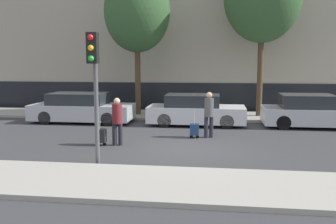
% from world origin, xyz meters
% --- Properties ---
extents(ground_plane, '(80.00, 80.00, 0.00)m').
position_xyz_m(ground_plane, '(0.00, 0.00, 0.00)').
color(ground_plane, '#38383A').
extents(sidewalk_near, '(28.00, 2.50, 0.12)m').
position_xyz_m(sidewalk_near, '(0.00, -3.75, 0.06)').
color(sidewalk_near, '#A39E93').
rests_on(sidewalk_near, ground_plane).
extents(sidewalk_far, '(28.00, 3.00, 0.12)m').
position_xyz_m(sidewalk_far, '(0.00, 7.00, 0.06)').
color(sidewalk_far, '#A39E93').
rests_on(sidewalk_far, ground_plane).
extents(building_facade, '(28.00, 3.36, 12.74)m').
position_xyz_m(building_facade, '(0.00, 10.85, 6.36)').
color(building_facade, '#A89E8C').
rests_on(building_facade, ground_plane).
extents(parked_car_0, '(4.68, 1.86, 1.37)m').
position_xyz_m(parked_car_0, '(-5.12, 4.65, 0.64)').
color(parked_car_0, '#B7BABF').
rests_on(parked_car_0, ground_plane).
extents(parked_car_1, '(4.28, 1.81, 1.36)m').
position_xyz_m(parked_car_1, '(0.18, 4.60, 0.64)').
color(parked_car_1, silver).
rests_on(parked_car_1, ground_plane).
extents(parked_car_2, '(3.97, 1.88, 1.41)m').
position_xyz_m(parked_car_2, '(5.07, 4.71, 0.66)').
color(parked_car_2, '#B7BABF').
rests_on(parked_car_2, ground_plane).
extents(pedestrian_left, '(0.34, 0.34, 1.62)m').
position_xyz_m(pedestrian_left, '(-2.20, 0.20, 0.92)').
color(pedestrian_left, '#23232D').
rests_on(pedestrian_left, ground_plane).
extents(trolley_left, '(0.34, 0.29, 1.11)m').
position_xyz_m(trolley_left, '(-2.74, 0.07, 0.34)').
color(trolley_left, '#262628').
rests_on(trolley_left, ground_plane).
extents(pedestrian_right, '(0.34, 0.34, 1.71)m').
position_xyz_m(pedestrian_right, '(0.84, 1.89, 0.97)').
color(pedestrian_right, '#23232D').
rests_on(pedestrian_right, ground_plane).
extents(trolley_right, '(0.34, 0.29, 1.07)m').
position_xyz_m(trolley_right, '(0.32, 1.71, 0.32)').
color(trolley_right, navy).
rests_on(trolley_right, ground_plane).
extents(traffic_light, '(0.28, 0.47, 3.58)m').
position_xyz_m(traffic_light, '(-2.10, -2.36, 2.56)').
color(traffic_light, '#515154').
rests_on(traffic_light, ground_plane).
extents(parked_bicycle, '(1.77, 0.06, 0.96)m').
position_xyz_m(parked_bicycle, '(5.93, 7.33, 0.49)').
color(parked_bicycle, black).
rests_on(parked_bicycle, sidewalk_far).
extents(bare_tree_near_crossing, '(3.27, 3.27, 7.12)m').
position_xyz_m(bare_tree_near_crossing, '(-2.87, 6.71, 5.22)').
color(bare_tree_near_crossing, '#4C3826').
rests_on(bare_tree_near_crossing, sidewalk_far).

